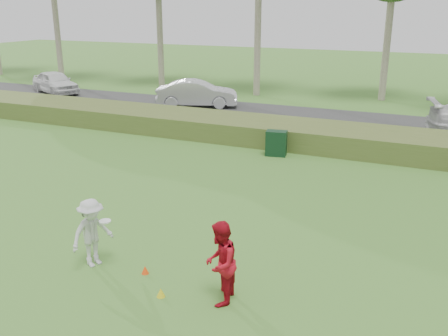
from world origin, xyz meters
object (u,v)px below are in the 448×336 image
at_px(cone_yellow, 161,292).
at_px(car_left, 55,82).
at_px(player_red, 220,263).
at_px(car_mid, 197,93).
at_px(player_white, 92,233).
at_px(cone_orange, 145,270).
at_px(utility_cabinet, 276,143).

distance_m(cone_yellow, car_left, 26.94).
distance_m(player_red, car_mid, 20.46).
distance_m(player_white, car_left, 25.04).
xyz_separation_m(cone_orange, utility_cabinet, (-0.21, 10.16, 0.42)).
xyz_separation_m(player_red, cone_orange, (-2.04, 0.34, -0.80)).
bearing_deg(cone_yellow, cone_orange, 140.34).
bearing_deg(car_mid, cone_orange, -178.60).
xyz_separation_m(player_red, car_mid, (-9.65, 18.04, -0.05)).
relative_size(player_red, car_left, 0.41).
xyz_separation_m(player_red, car_left, (-20.62, 18.34, -0.08)).
xyz_separation_m(utility_cabinet, car_left, (-18.38, 7.85, 0.29)).
height_order(cone_orange, utility_cabinet, utility_cabinet).
xyz_separation_m(cone_orange, cone_yellow, (0.82, -0.68, 0.01)).
bearing_deg(car_mid, utility_cabinet, -157.42).
height_order(cone_orange, cone_yellow, cone_yellow).
height_order(player_red, cone_yellow, player_red).
height_order(player_white, player_red, player_red).
relative_size(cone_yellow, car_mid, 0.04).
height_order(player_red, car_left, player_red).
xyz_separation_m(player_white, car_left, (-17.27, 18.14, -0.02)).
relative_size(player_red, car_mid, 0.38).
height_order(player_red, utility_cabinet, player_red).
relative_size(cone_orange, car_left, 0.04).
height_order(utility_cabinet, car_mid, car_mid).
xyz_separation_m(player_white, utility_cabinet, (1.11, 10.29, -0.31)).
distance_m(player_red, cone_yellow, 1.50).
relative_size(cone_orange, cone_yellow, 0.94).
height_order(player_white, cone_orange, player_white).
xyz_separation_m(cone_yellow, car_mid, (-8.43, 18.39, 0.74)).
bearing_deg(utility_cabinet, player_red, -87.21).
xyz_separation_m(car_left, car_mid, (10.98, -0.30, 0.03)).
height_order(car_left, car_mid, car_mid).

